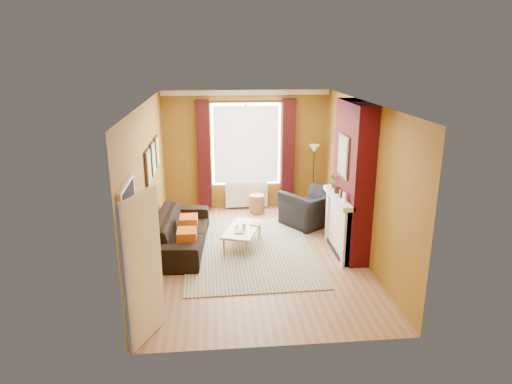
% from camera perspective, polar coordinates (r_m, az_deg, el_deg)
% --- Properties ---
extents(ground, '(5.50, 5.50, 0.00)m').
position_cam_1_polar(ground, '(8.56, 0.16, -7.87)').
color(ground, brown).
rests_on(ground, ground).
extents(room_walls, '(3.82, 5.54, 2.83)m').
position_cam_1_polar(room_walls, '(8.41, 4.31, 1.70)').
color(room_walls, brown).
rests_on(room_walls, ground).
extents(striped_rug, '(2.45, 3.34, 0.02)m').
position_cam_1_polar(striped_rug, '(8.73, -0.85, -7.28)').
color(striped_rug, teal).
rests_on(striped_rug, ground).
extents(sofa, '(1.06, 2.36, 0.67)m').
position_cam_1_polar(sofa, '(8.84, -9.37, -4.89)').
color(sofa, black).
rests_on(sofa, ground).
extents(armchair, '(1.51, 1.47, 0.75)m').
position_cam_1_polar(armchair, '(9.97, 7.01, -1.98)').
color(armchair, black).
rests_on(armchair, ground).
extents(coffee_table, '(0.88, 1.22, 0.37)m').
position_cam_1_polar(coffee_table, '(8.81, -1.70, -4.78)').
color(coffee_table, tan).
rests_on(coffee_table, ground).
extents(wicker_stool, '(0.37, 0.37, 0.43)m').
position_cam_1_polar(wicker_stool, '(10.64, 0.12, -1.50)').
color(wicker_stool, olive).
rests_on(wicker_stool, ground).
extents(floor_lamp, '(0.25, 0.25, 1.58)m').
position_cam_1_polar(floor_lamp, '(10.64, 7.25, 4.12)').
color(floor_lamp, black).
rests_on(floor_lamp, ground).
extents(book_a, '(0.22, 0.27, 0.02)m').
position_cam_1_polar(book_a, '(8.64, -2.68, -4.89)').
color(book_a, '#999999').
rests_on(book_a, coffee_table).
extents(book_b, '(0.34, 0.36, 0.02)m').
position_cam_1_polar(book_b, '(9.07, -0.40, -3.78)').
color(book_b, '#999999').
rests_on(book_b, coffee_table).
extents(mug, '(0.13, 0.13, 0.09)m').
position_cam_1_polar(mug, '(8.76, -1.51, -4.34)').
color(mug, '#999999').
rests_on(mug, coffee_table).
extents(tv_remote, '(0.08, 0.15, 0.02)m').
position_cam_1_polar(tv_remote, '(8.84, -2.46, -4.36)').
color(tv_remote, '#252528').
rests_on(tv_remote, coffee_table).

